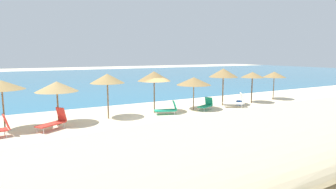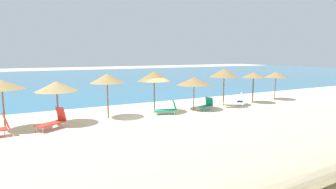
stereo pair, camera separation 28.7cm
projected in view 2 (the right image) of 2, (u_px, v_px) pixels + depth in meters
The scene contains 16 objects.
ground_plane at pixel (161, 119), 17.82m from camera, with size 160.00×160.00×0.00m, color beige.
sea_water at pixel (70, 79), 48.08m from camera, with size 160.00×57.35×0.01m, color teal.
dune_ridge at pixel (284, 135), 10.74m from camera, with size 37.94×6.15×1.96m, color beige.
beach_umbrella_1 at pixel (2, 85), 14.71m from camera, with size 2.29×2.29×2.73m.
beach_umbrella_2 at pixel (57, 86), 16.02m from camera, with size 2.39×2.39×2.55m.
beach_umbrella_3 at pixel (107, 79), 17.60m from camera, with size 2.16×2.16×2.87m.
beach_umbrella_4 at pixel (154, 76), 19.31m from camera, with size 2.32×2.32×2.92m.
beach_umbrella_5 at pixel (194, 81), 20.42m from camera, with size 2.54×2.54×2.43m.
beach_umbrella_6 at pixel (224, 73), 22.19m from camera, with size 2.32×2.32×2.97m.
beach_umbrella_7 at pixel (254, 75), 23.26m from camera, with size 1.93×1.93×2.63m.
beach_umbrella_8 at pixel (276, 75), 25.03m from camera, with size 2.03×2.03×2.54m.
lounge_chair_0 at pixel (168, 109), 19.06m from camera, with size 1.65×1.11×0.94m.
lounge_chair_1 at pixel (206, 105), 20.64m from camera, with size 1.39×1.04×0.90m.
lounge_chair_2 at pixel (237, 102), 21.46m from camera, with size 1.66×1.39×1.17m.
lounge_chair_4 at pixel (54, 121), 15.30m from camera, with size 1.73×1.41×1.15m.
cooler_box at pixel (240, 103), 22.62m from camera, with size 0.42×0.37×0.36m, color blue.
Camera 2 is at (-7.92, -15.52, 4.05)m, focal length 29.82 mm.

